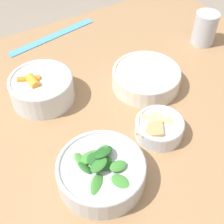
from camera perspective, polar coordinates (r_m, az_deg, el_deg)
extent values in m
cube|color=#99724C|center=(0.77, 0.02, -2.98)|extent=(1.22, 1.03, 0.03)
cube|color=olive|center=(1.53, 8.79, 7.18)|extent=(0.06, 0.06, 0.71)
cylinder|color=silver|center=(0.82, -12.65, 4.09)|extent=(0.16, 0.16, 0.06)
torus|color=silver|center=(0.80, -13.02, 5.80)|extent=(0.16, 0.16, 0.01)
cylinder|color=orange|center=(0.81, -12.48, 4.89)|extent=(0.03, 0.05, 0.02)
cylinder|color=orange|center=(0.79, -13.60, 3.81)|extent=(0.03, 0.05, 0.02)
cylinder|color=orange|center=(0.81, -12.53, 4.87)|extent=(0.03, 0.05, 0.02)
cylinder|color=orange|center=(0.80, -14.25, 5.41)|extent=(0.02, 0.04, 0.02)
cylinder|color=orange|center=(0.81, -14.96, 5.79)|extent=(0.06, 0.04, 0.02)
cylinder|color=silver|center=(0.65, -1.98, -11.00)|extent=(0.18, 0.18, 0.05)
torus|color=silver|center=(0.63, -2.03, -9.73)|extent=(0.18, 0.18, 0.01)
ellipsoid|color=#4C933D|center=(0.64, -5.47, -8.82)|extent=(0.04, 0.05, 0.03)
ellipsoid|color=#2D7028|center=(0.61, -2.41, -9.65)|extent=(0.05, 0.04, 0.02)
ellipsoid|color=#3D8433|center=(0.62, 1.11, -9.87)|extent=(0.04, 0.03, 0.02)
ellipsoid|color=#2D7028|center=(0.62, -4.80, -10.21)|extent=(0.04, 0.04, 0.03)
ellipsoid|color=#3D8433|center=(0.63, -4.19, -8.28)|extent=(0.06, 0.05, 0.04)
ellipsoid|color=#235B23|center=(0.62, -2.21, -9.02)|extent=(0.06, 0.06, 0.04)
ellipsoid|color=#235B23|center=(0.63, -1.66, -7.34)|extent=(0.06, 0.06, 0.04)
ellipsoid|color=#3D8433|center=(0.61, -2.35, -13.84)|extent=(0.06, 0.06, 0.04)
ellipsoid|color=#3D8433|center=(0.61, 1.84, -13.17)|extent=(0.05, 0.06, 0.02)
ellipsoid|color=#2D7028|center=(0.64, -2.14, -7.57)|extent=(0.04, 0.03, 0.04)
cylinder|color=silver|center=(0.85, 6.23, 6.08)|extent=(0.18, 0.18, 0.05)
torus|color=silver|center=(0.84, 6.35, 7.30)|extent=(0.18, 0.18, 0.01)
cylinder|color=#936042|center=(0.86, 6.19, 5.73)|extent=(0.17, 0.17, 0.03)
ellipsoid|color=#8E5B3D|center=(0.83, 10.94, 5.53)|extent=(0.01, 0.01, 0.01)
ellipsoid|color=#AD7551|center=(0.83, 1.02, 6.31)|extent=(0.01, 0.01, 0.01)
ellipsoid|color=#A36B4C|center=(0.89, 8.01, 8.75)|extent=(0.01, 0.01, 0.01)
ellipsoid|color=#AD7551|center=(0.89, 5.89, 8.74)|extent=(0.01, 0.01, 0.01)
ellipsoid|color=#8E5B3D|center=(0.89, 4.60, 8.91)|extent=(0.01, 0.01, 0.01)
ellipsoid|color=#A36B4C|center=(0.90, 10.02, 8.51)|extent=(0.01, 0.01, 0.01)
ellipsoid|color=#8E5B3D|center=(0.83, 8.23, 5.82)|extent=(0.01, 0.01, 0.01)
ellipsoid|color=#AD7551|center=(0.90, 4.45, 9.59)|extent=(0.01, 0.01, 0.01)
ellipsoid|color=#AD7551|center=(0.79, 7.67, 3.30)|extent=(0.01, 0.01, 0.01)
ellipsoid|color=#AD7551|center=(0.83, 2.61, 6.12)|extent=(0.01, 0.01, 0.01)
ellipsoid|color=#8E5B3D|center=(0.85, 4.31, 7.36)|extent=(0.01, 0.01, 0.01)
ellipsoid|color=#A36B4C|center=(0.84, 8.71, 5.63)|extent=(0.01, 0.01, 0.01)
ellipsoid|color=#A36B4C|center=(0.83, 6.48, 5.57)|extent=(0.01, 0.01, 0.01)
ellipsoid|color=#AD7551|center=(0.83, 10.78, 5.42)|extent=(0.01, 0.01, 0.01)
cylinder|color=#E0A88E|center=(0.84, 8.25, 6.63)|extent=(0.03, 0.03, 0.01)
cylinder|color=tan|center=(0.82, 4.94, 5.78)|extent=(0.03, 0.03, 0.01)
cylinder|color=beige|center=(0.89, 8.26, 9.20)|extent=(0.03, 0.03, 0.01)
cylinder|color=silver|center=(0.74, 8.59, -2.98)|extent=(0.11, 0.11, 0.04)
torus|color=silver|center=(0.72, 8.76, -1.97)|extent=(0.11, 0.11, 0.01)
cube|color=tan|center=(0.75, 8.61, -1.23)|extent=(0.07, 0.07, 0.02)
cube|color=tan|center=(0.74, 9.23, -1.16)|extent=(0.05, 0.05, 0.01)
cube|color=tan|center=(0.72, 6.69, -2.29)|extent=(0.08, 0.07, 0.02)
cube|color=tan|center=(0.72, 8.71, -2.10)|extent=(0.07, 0.07, 0.02)
cube|color=tan|center=(0.71, 7.46, -3.14)|extent=(0.06, 0.06, 0.02)
cube|color=#4C99E0|center=(1.07, -10.78, 13.39)|extent=(0.32, 0.08, 0.00)
cylinder|color=#B2B7C1|center=(1.04, 16.61, 14.43)|extent=(0.07, 0.07, 0.10)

